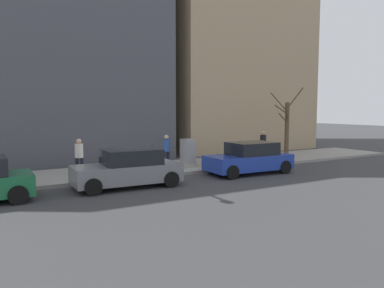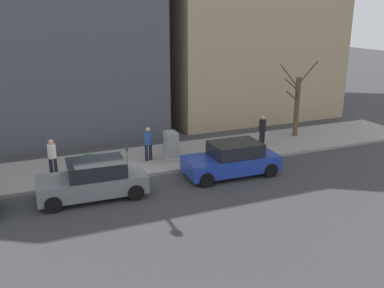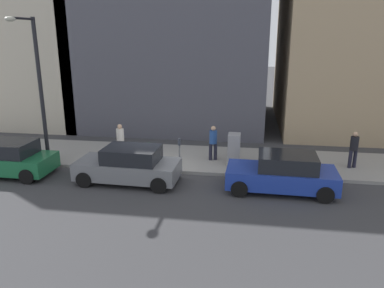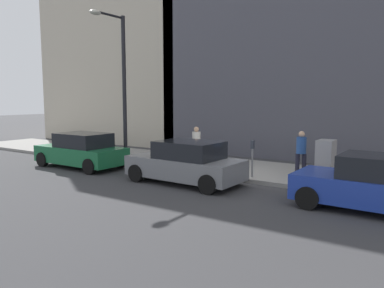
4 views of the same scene
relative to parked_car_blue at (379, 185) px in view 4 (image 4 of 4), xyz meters
name	(u,v)px [view 4 (image 4 of 4)]	position (x,y,z in m)	size (l,w,h in m)	color
ground_plane	(222,180)	(1.19, 5.38, -0.74)	(120.00, 120.00, 0.00)	#38383A
sidewalk	(246,169)	(3.19, 5.38, -0.66)	(4.00, 36.00, 0.15)	gray
parked_car_blue	(379,185)	(0.00, 0.00, 0.00)	(2.01, 4.24, 1.52)	#1E389E
parked_car_grey	(186,163)	(-0.02, 6.19, 0.00)	(2.04, 4.26, 1.52)	slate
parked_car_green	(81,151)	(0.01, 11.77, 0.00)	(1.95, 4.21, 1.52)	#196038
parking_meter	(252,155)	(1.64, 4.38, 0.24)	(0.14, 0.10, 1.35)	slate
utility_box	(326,161)	(2.49, 2.00, 0.11)	(0.83, 0.61, 1.43)	#A8A399
streetlamp	(120,76)	(1.47, 10.78, 3.28)	(1.97, 0.32, 6.50)	black
trash_bin	(220,159)	(2.09, 5.97, -0.14)	(0.56, 0.56, 0.90)	#14381E
pedestrian_midblock	(301,150)	(2.94, 3.00, 0.35)	(0.36, 0.39, 1.66)	#1E1E2D
pedestrian_far_corner	(196,143)	(2.63, 7.46, 0.35)	(0.36, 0.36, 1.66)	#1E1E2D
office_tower_right	(157,40)	(12.79, 17.79, 6.85)	(12.19, 12.19, 15.17)	#BCB29E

